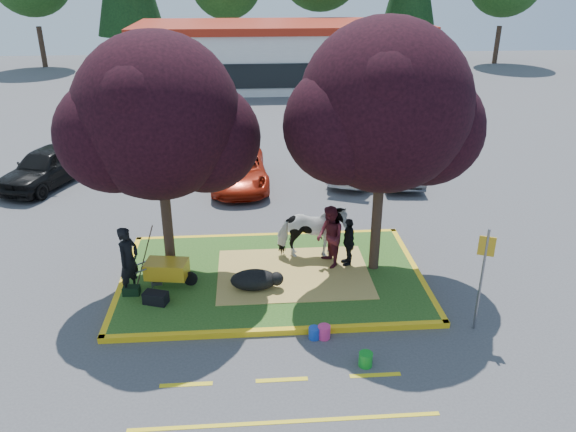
{
  "coord_description": "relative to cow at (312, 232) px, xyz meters",
  "views": [
    {
      "loc": [
        -0.57,
        -13.58,
        7.96
      ],
      "look_at": [
        0.48,
        0.5,
        1.69
      ],
      "focal_mm": 35.0,
      "sensor_mm": 36.0,
      "label": 1
    }
  ],
  "objects": [
    {
      "name": "bucket_blue",
      "position": [
        -0.35,
        -3.69,
        -0.84
      ],
      "size": [
        0.36,
        0.36,
        0.29
      ],
      "primitive_type": "cylinder",
      "rotation": [
        0.0,
        0.0,
        0.42
      ],
      "color": "blue",
      "rests_on": "ground"
    },
    {
      "name": "fire_lane_stripe_c",
      "position": [
        0.8,
        -5.09,
        -0.98
      ],
      "size": [
        1.1,
        0.12,
        0.01
      ],
      "primitive_type": "cube",
      "color": "yellow",
      "rests_on": "ground"
    },
    {
      "name": "curb_near",
      "position": [
        -1.2,
        -3.47,
        -0.91
      ],
      "size": [
        8.3,
        0.16,
        0.15
      ],
      "primitive_type": "cube",
      "color": "yellow",
      "rests_on": "ground"
    },
    {
      "name": "gear_bag_green",
      "position": [
        -4.9,
        -1.65,
        -0.72
      ],
      "size": [
        0.44,
        0.29,
        0.23
      ],
      "primitive_type": "cube",
      "rotation": [
        0.0,
        0.0,
        -0.05
      ],
      "color": "black",
      "rests_on": "median_island"
    },
    {
      "name": "car_red",
      "position": [
        -2.16,
        6.61,
        -0.32
      ],
      "size": [
        2.42,
        4.86,
        1.32
      ],
      "primitive_type": "imported",
      "rotation": [
        0.0,
        0.0,
        0.05
      ],
      "color": "#A4210D",
      "rests_on": "ground"
    },
    {
      "name": "car_black",
      "position": [
        -9.71,
        7.21,
        -0.22
      ],
      "size": [
        3.28,
        4.82,
        1.52
      ],
      "primitive_type": "imported",
      "rotation": [
        0.0,
        0.0,
        -0.36
      ],
      "color": "black",
      "rests_on": "ground"
    },
    {
      "name": "curb_far",
      "position": [
        -1.2,
        1.69,
        -0.91
      ],
      "size": [
        8.3,
        0.16,
        0.15
      ],
      "primitive_type": "cube",
      "color": "yellow",
      "rests_on": "ground"
    },
    {
      "name": "visitor_a",
      "position": [
        0.46,
        -0.48,
        0.06
      ],
      "size": [
        0.87,
        1.01,
        1.79
      ],
      "primitive_type": "imported",
      "rotation": [
        0.0,
        0.0,
        -1.33
      ],
      "color": "#4B151F",
      "rests_on": "median_island"
    },
    {
      "name": "cow",
      "position": [
        0.0,
        0.0,
        0.0
      ],
      "size": [
        2.03,
        1.01,
        1.67
      ],
      "primitive_type": "imported",
      "rotation": [
        0.0,
        0.0,
        1.52
      ],
      "color": "white",
      "rests_on": "median_island"
    },
    {
      "name": "straw_bedding",
      "position": [
        -0.6,
        -0.89,
        -0.83
      ],
      "size": [
        4.2,
        3.0,
        0.01
      ],
      "primitive_type": "cube",
      "color": "#D0B355",
      "rests_on": "median_island"
    },
    {
      "name": "bucket_pink",
      "position": [
        -0.12,
        -3.69,
        -0.83
      ],
      "size": [
        0.39,
        0.39,
        0.32
      ],
      "primitive_type": "cylinder",
      "rotation": [
        0.0,
        0.0,
        -0.36
      ],
      "color": "#F2357D",
      "rests_on": "ground"
    },
    {
      "name": "retail_building",
      "position": [
        0.8,
        27.09,
        1.26
      ],
      "size": [
        20.4,
        8.4,
        4.4
      ],
      "color": "silver",
      "rests_on": "ground"
    },
    {
      "name": "tree_purple_left",
      "position": [
        -3.98,
        -0.51,
        3.37
      ],
      "size": [
        5.06,
        4.2,
        6.51
      ],
      "color": "black",
      "rests_on": "median_island"
    },
    {
      "name": "visitor_b",
      "position": [
        0.99,
        -0.44,
        -0.13
      ],
      "size": [
        0.41,
        0.86,
        1.42
      ],
      "primitive_type": "imported",
      "rotation": [
        0.0,
        0.0,
        -1.49
      ],
      "color": "black",
      "rests_on": "median_island"
    },
    {
      "name": "fire_lane_stripe_b",
      "position": [
        -1.2,
        -5.09,
        -0.98
      ],
      "size": [
        1.1,
        0.12,
        0.01
      ],
      "primitive_type": "cube",
      "color": "yellow",
      "rests_on": "ground"
    },
    {
      "name": "handler",
      "position": [
        -4.9,
        -1.54,
        0.09
      ],
      "size": [
        0.7,
        0.8,
        1.85
      ],
      "primitive_type": "imported",
      "rotation": [
        0.0,
        0.0,
        1.09
      ],
      "color": "black",
      "rests_on": "median_island"
    },
    {
      "name": "tree_purple_right",
      "position": [
        1.72,
        -0.71,
        3.57
      ],
      "size": [
        5.3,
        4.4,
        6.82
      ],
      "color": "black",
      "rests_on": "median_island"
    },
    {
      "name": "car_silver",
      "position": [
        -5.05,
        8.46,
        -0.32
      ],
      "size": [
        1.51,
        4.07,
        1.33
      ],
      "primitive_type": "imported",
      "rotation": [
        0.0,
        0.0,
        3.17
      ],
      "color": "#ACAFB5",
      "rests_on": "ground"
    },
    {
      "name": "curb_left",
      "position": [
        -5.28,
        -0.89,
        -0.91
      ],
      "size": [
        0.16,
        5.3,
        0.15
      ],
      "primitive_type": "cube",
      "color": "yellow",
      "rests_on": "ground"
    },
    {
      "name": "curb_right",
      "position": [
        2.88,
        -0.89,
        -0.91
      ],
      "size": [
        0.16,
        5.3,
        0.15
      ],
      "primitive_type": "cube",
      "color": "yellow",
      "rests_on": "ground"
    },
    {
      "name": "wheelbarrow",
      "position": [
        -3.99,
        -1.3,
        -0.33
      ],
      "size": [
        1.95,
        0.81,
        0.74
      ],
      "rotation": [
        0.0,
        0.0,
        -0.16
      ],
      "color": "black",
      "rests_on": "median_island"
    },
    {
      "name": "bucket_green",
      "position": [
        0.65,
        -4.75,
        -0.82
      ],
      "size": [
        0.31,
        0.31,
        0.33
      ],
      "primitive_type": "cylinder",
      "rotation": [
        0.0,
        0.0,
        0.03
      ],
      "color": "#169425",
      "rests_on": "ground"
    },
    {
      "name": "sign_post",
      "position": [
        3.53,
        -3.59,
        0.66
      ],
      "size": [
        0.35,
        0.18,
        2.64
      ],
      "rotation": [
        0.0,
        0.0,
        -0.42
      ],
      "color": "slate",
      "rests_on": "ground"
    },
    {
      "name": "calf",
      "position": [
        -1.71,
        -1.61,
        -0.57
      ],
      "size": [
        1.41,
        1.1,
        0.54
      ],
      "primitive_type": "ellipsoid",
      "rotation": [
        0.0,
        0.0,
        0.37
      ],
      "color": "black",
      "rests_on": "median_island"
    },
    {
      "name": "car_white",
      "position": [
        2.68,
        7.22,
        -0.33
      ],
      "size": [
        3.39,
        4.88,
        1.31
      ],
      "primitive_type": "imported",
      "rotation": [
        0.0,
        0.0,
        2.76
      ],
      "color": "white",
      "rests_on": "ground"
    },
    {
      "name": "fire_lane_stripe_a",
      "position": [
        -3.2,
        -5.09,
        -0.98
      ],
      "size": [
        1.1,
        0.12,
        0.01
      ],
      "primitive_type": "cube",
      "color": "yellow",
      "rests_on": "ground"
    },
    {
      "name": "car_grey",
      "position": [
        4.33,
        6.93,
        -0.27
      ],
      "size": [
        1.89,
        4.47,
        1.43
      ],
      "primitive_type": "imported",
      "rotation": [
        0.0,
        0.0,
        -0.09
      ],
      "color": "#505257",
      "rests_on": "ground"
    },
    {
      "name": "ground",
      "position": [
        -1.2,
        -0.89,
        -0.99
      ],
      "size": [
        90.0,
        90.0,
        0.0
      ],
      "primitive_type": "plane",
      "color": "#424244",
      "rests_on": "ground"
    },
    {
      "name": "fire_lane_long",
      "position": [
        -1.2,
        -6.29,
        -0.98
      ],
      "size": [
        6.0,
        0.1,
        0.01
      ],
      "primitive_type": "cube",
      "color": "yellow",
      "rests_on": "ground"
    },
    {
      "name": "median_island",
      "position": [
        -1.2,
        -0.89,
        -0.91
      ],
      "size": [
        8.0,
        5.0,
        0.15
      ],
      "primitive_type": "cube",
      "color": "#224C17",
      "rests_on": "ground"
    },
    {
      "name": "gear_bag_dark",
      "position": [
        -4.21,
        -2.13,
        -0.68
      ],
      "size": [
        0.68,
        0.5,
        0.31
      ],
      "primitive_type": "cube",
      "rotation": [
        0.0,
        0.0,
        -0.32
      ],
      "color": "black",
      "rests_on": "median_island"
    }
  ]
}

